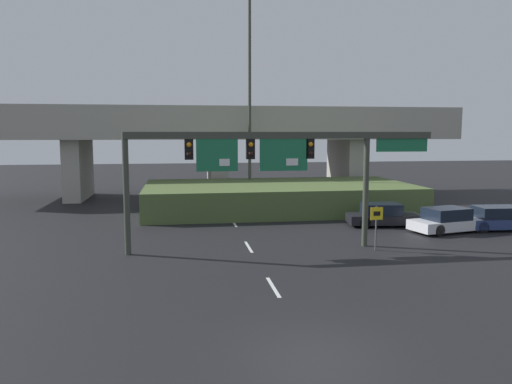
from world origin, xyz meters
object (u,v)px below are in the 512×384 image
parked_sedan_mid_right (448,221)px  parked_sedan_far_right (499,219)px  parked_sedan_near_right (383,215)px  signal_gantry (271,155)px  speed_limit_sign (376,222)px  highway_light_pole_near (250,83)px

parked_sedan_mid_right → parked_sedan_far_right: parked_sedan_mid_right is taller
parked_sedan_near_right → signal_gantry: bearing=-139.8°
speed_limit_sign → parked_sedan_mid_right: size_ratio=0.45×
speed_limit_sign → parked_sedan_near_right: speed_limit_sign is taller
parked_sedan_near_right → parked_sedan_mid_right: (2.87, -2.34, 0.01)m
signal_gantry → parked_sedan_mid_right: bearing=14.1°
highway_light_pole_near → parked_sedan_mid_right: highway_light_pole_near is taller
signal_gantry → highway_light_pole_near: bearing=85.6°
speed_limit_sign → parked_sedan_near_right: size_ratio=0.48×
parked_sedan_near_right → parked_sedan_mid_right: size_ratio=0.95×
speed_limit_sign → parked_sedan_mid_right: bearing=32.4°
parked_sedan_near_right → parked_sedan_far_right: bearing=-12.4°
signal_gantry → speed_limit_sign: size_ratio=6.89×
highway_light_pole_near → parked_sedan_far_right: 20.23m
signal_gantry → highway_light_pole_near: size_ratio=0.82×
parked_sedan_far_right → speed_limit_sign: bearing=-153.8°
speed_limit_sign → parked_sedan_mid_right: (5.77, 3.66, -0.76)m
signal_gantry → speed_limit_sign: bearing=-11.3°
parked_sedan_mid_right → parked_sedan_far_right: 3.27m
highway_light_pole_near → parked_sedan_far_right: bearing=-45.8°
signal_gantry → speed_limit_sign: signal_gantry is taller
parked_sedan_mid_right → parked_sedan_far_right: (3.26, 0.14, -0.01)m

